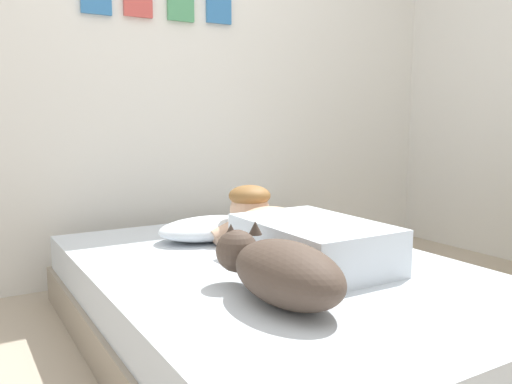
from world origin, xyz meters
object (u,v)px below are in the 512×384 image
object	(u,v)px
dog	(280,270)
coffee_cup	(246,233)
person_lying	(293,233)
bed	(274,305)
pillow	(210,228)
cell_phone	(312,249)

from	to	relation	value
dog	coffee_cup	distance (m)	0.86
person_lying	bed	bearing A→B (deg)	-159.40
bed	pillow	distance (m)	0.58
bed	cell_phone	bearing A→B (deg)	22.82
dog	cell_phone	world-z (taller)	dog
person_lying	dog	world-z (taller)	person_lying
bed	pillow	world-z (taller)	pillow
dog	cell_phone	xyz separation A→B (m)	(0.49, 0.49, -0.10)
pillow	cell_phone	bearing A→B (deg)	-54.35
dog	coffee_cup	bearing A→B (deg)	67.51
pillow	coffee_cup	distance (m)	0.18
bed	pillow	size ratio (longest dim) A/B	4.00
cell_phone	bed	bearing A→B (deg)	-157.18
pillow	person_lying	distance (m)	0.51
coffee_cup	cell_phone	xyz separation A→B (m)	(0.17, -0.31, -0.03)
bed	person_lying	size ratio (longest dim) A/B	2.26
person_lying	coffee_cup	size ratio (longest dim) A/B	7.36
bed	person_lying	distance (m)	0.30
pillow	cell_phone	distance (m)	0.52
pillow	dog	bearing A→B (deg)	-102.05
pillow	person_lying	bearing A→B (deg)	-73.31
person_lying	coffee_cup	bearing A→B (deg)	91.78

